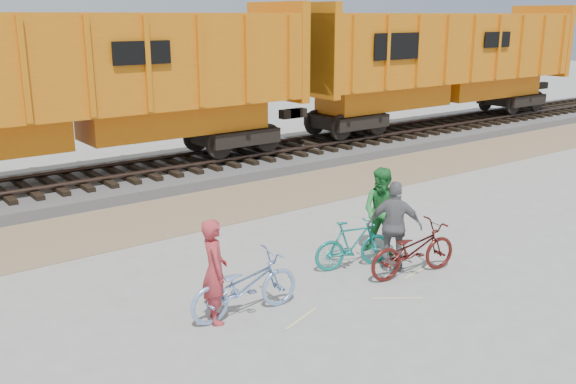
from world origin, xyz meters
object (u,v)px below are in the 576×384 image
Objects in this scene: hopper_car_right at (441,61)px; hopper_car_center at (70,84)px; bicycle_blue at (245,285)px; bicycle_teal at (353,244)px; person_man at (383,212)px; bicycle_maroon at (413,250)px; person_solo at (214,271)px; person_woman at (395,226)px.

hopper_car_center is at bearing 180.00° from hopper_car_right.
bicycle_teal is at bearing -77.58° from bicycle_blue.
bicycle_teal is at bearing -104.32° from person_man.
hopper_car_right is 15.57m from bicycle_maroon.
hopper_car_right reaches higher than bicycle_teal.
person_solo reaches higher than bicycle_maroon.
hopper_car_center is 9.32m from person_solo.
person_man is (0.33, 1.15, 0.40)m from bicycle_maroon.
bicycle_teal is 0.84× the size of bicycle_maroon.
hopper_car_right is 15.35m from person_woman.
hopper_car_center is 1.00× the size of hopper_car_right.
hopper_car_right is at bearing -41.91° from person_solo.
bicycle_maroon is at bearing -41.79° from person_man.
bicycle_maroon is 1.09× the size of person_woman.
bicycle_blue is (-0.45, -9.11, -2.49)m from hopper_car_center.
bicycle_teal is at bearing 5.02° from person_woman.
person_woman is (3.86, -0.20, 0.02)m from person_solo.
hopper_car_center reaches higher than person_man.
person_man is at bearing -71.11° from person_woman.
person_solo is at bearing 45.94° from person_woman.
person_woman reaches higher than person_solo.
person_woman is at bearing -118.66° from bicycle_teal.
bicycle_maroon reaches higher than bicycle_teal.
hopper_car_right reaches higher than person_woman.
hopper_car_center is 15.00m from hopper_car_right.
hopper_car_center is 9.35m from person_man.
bicycle_blue is 1.11× the size of person_woman.
bicycle_blue is 1.14× the size of person_solo.
person_solo reaches higher than bicycle_blue.
bicycle_blue reaches higher than bicycle_maroon.
person_solo is at bearing -96.05° from hopper_car_center.
person_solo is at bearing 82.11° from bicycle_blue.
hopper_car_center is 10.38m from bicycle_maroon.
person_man reaches higher than bicycle_maroon.
person_woman is (-0.10, 0.40, 0.38)m from bicycle_maroon.
bicycle_teal is 0.93× the size of person_solo.
person_solo reaches higher than bicycle_teal.
person_man is 0.86m from person_woman.
bicycle_teal is at bearing -74.89° from hopper_car_center.
person_woman is at bearing -74.40° from person_solo.
hopper_car_right is 8.11× the size of person_solo.
bicycle_maroon is at bearing -129.53° from bicycle_teal.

